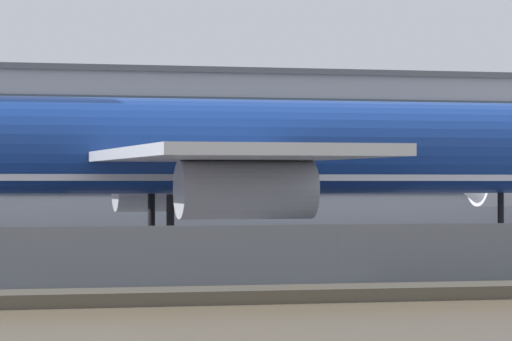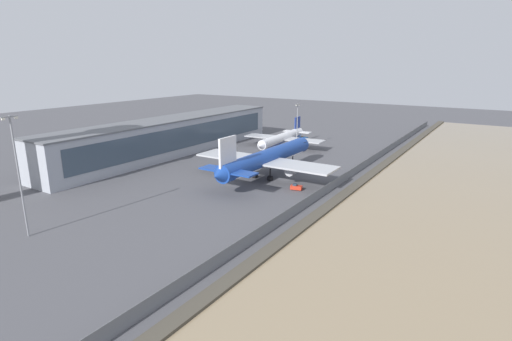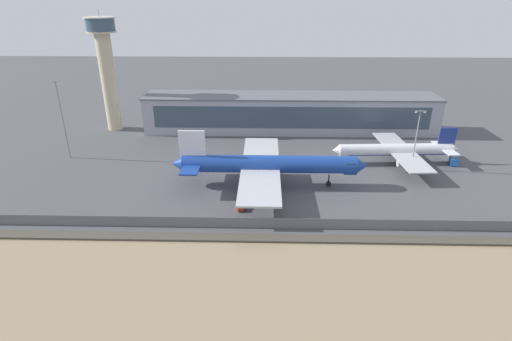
# 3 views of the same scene
# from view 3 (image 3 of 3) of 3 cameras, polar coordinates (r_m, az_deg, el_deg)

# --- Properties ---
(ground_plane) EXTENTS (500.00, 500.00, 0.00)m
(ground_plane) POSITION_cam_3_polar(r_m,az_deg,el_deg) (106.49, 1.68, -3.61)
(ground_plane) COLOR #4C4C51
(shoreline_seawall) EXTENTS (320.00, 3.00, 0.50)m
(shoreline_seawall) POSITION_cam_3_polar(r_m,az_deg,el_deg) (88.72, 1.71, -9.64)
(shoreline_seawall) COLOR #474238
(shoreline_seawall) RESTS_ON ground
(perimeter_fence) EXTENTS (280.00, 0.10, 2.67)m
(perimeter_fence) POSITION_cam_3_polar(r_m,az_deg,el_deg) (91.92, 1.71, -7.52)
(perimeter_fence) COLOR slate
(perimeter_fence) RESTS_ON ground
(cargo_jet_blue) EXTENTS (53.69, 45.58, 16.06)m
(cargo_jet_blue) POSITION_cam_3_polar(r_m,az_deg,el_deg) (109.43, 1.49, 0.74)
(cargo_jet_blue) COLOR #193D93
(cargo_jet_blue) RESTS_ON ground
(passenger_jet_white) EXTENTS (40.14, 34.50, 11.58)m
(passenger_jet_white) POSITION_cam_3_polar(r_m,az_deg,el_deg) (132.54, 19.55, 2.77)
(passenger_jet_white) COLOR white
(passenger_jet_white) RESTS_ON ground
(baggage_tug) EXTENTS (2.21, 3.46, 1.80)m
(baggage_tug) POSITION_cam_3_polar(r_m,az_deg,el_deg) (99.78, -2.28, -5.14)
(baggage_tug) COLOR red
(baggage_tug) RESTS_ON ground
(ops_van) EXTENTS (3.50, 5.58, 2.48)m
(ops_van) POSITION_cam_3_polar(r_m,az_deg,el_deg) (139.81, 26.38, 1.31)
(ops_van) COLOR #19519E
(ops_van) RESTS_ON ground
(control_tower) EXTENTS (11.13, 11.13, 44.01)m
(control_tower) POSITION_cam_3_polar(r_m,az_deg,el_deg) (163.03, -20.60, 14.00)
(control_tower) COLOR #C6B793
(control_tower) RESTS_ON ground
(terminal_building) EXTENTS (110.87, 15.94, 14.03)m
(terminal_building) POSITION_cam_3_polar(r_m,az_deg,el_deg) (155.64, 4.90, 8.18)
(terminal_building) COLOR #9EA3AD
(terminal_building) RESTS_ON ground
(apron_light_mast_apron_west) EXTENTS (3.20, 0.40, 18.62)m
(apron_light_mast_apron_west) POSITION_cam_3_polar(r_m,az_deg,el_deg) (127.16, 21.93, 4.49)
(apron_light_mast_apron_west) COLOR gray
(apron_light_mast_apron_west) RESTS_ON ground
(apron_light_mast_apron_east) EXTENTS (3.20, 0.40, 25.02)m
(apron_light_mast_apron_east) POSITION_cam_3_polar(r_m,az_deg,el_deg) (140.04, -25.95, 6.91)
(apron_light_mast_apron_east) COLOR gray
(apron_light_mast_apron_east) RESTS_ON ground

